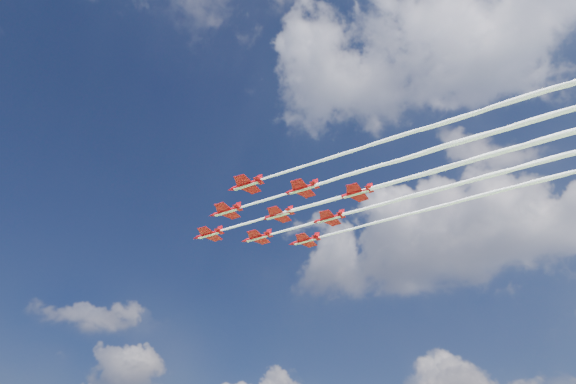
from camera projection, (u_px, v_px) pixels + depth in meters
name	position (u px, v px, depth m)	size (l,w,h in m)	color
jet_lead	(431.00, 172.00, 127.08)	(128.30, 7.98, 2.34)	red
jet_row2_port	(470.00, 139.00, 117.22)	(128.30, 7.98, 2.34)	red
jet_row2_starb	(486.00, 176.00, 128.53)	(128.30, 7.98, 2.34)	red
jet_row3_port	(517.00, 100.00, 107.37)	(128.30, 7.98, 2.34)	red
jet_row3_centre	(530.00, 144.00, 118.68)	(128.30, 7.98, 2.34)	red
jet_row3_starb	(540.00, 181.00, 129.99)	(128.30, 7.98, 2.34)	red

